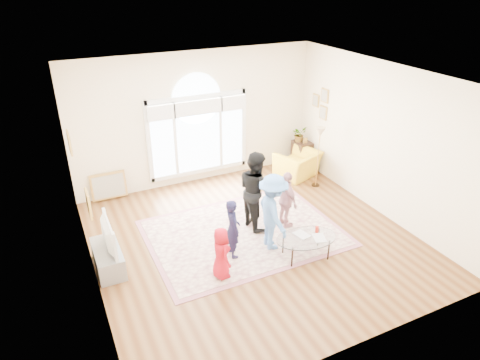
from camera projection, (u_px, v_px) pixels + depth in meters
name	position (u px, v px, depth m)	size (l,w,h in m)	color
ground	(253.00, 239.00, 8.50)	(6.00, 6.00, 0.00)	#522D12
room_shell	(200.00, 122.00, 10.09)	(6.00, 6.00, 6.00)	#F6E7C4
area_rug	(244.00, 233.00, 8.68)	(3.60, 2.60, 0.02)	beige
rug_border	(244.00, 233.00, 8.68)	(3.80, 2.80, 0.01)	#995A65
tv_console	(108.00, 259.00, 7.59)	(0.45, 1.00, 0.42)	gray
television	(105.00, 235.00, 7.37)	(0.16, 0.97, 0.56)	black
coffee_table	(306.00, 238.00, 7.81)	(1.23, 0.88, 0.54)	silver
armchair	(298.00, 164.00, 10.93)	(1.02, 0.89, 0.66)	yellow
side_cabinet	(302.00, 154.00, 11.50)	(0.40, 0.50, 0.70)	black
floor_lamp	(320.00, 137.00, 10.02)	(0.28, 0.28, 1.51)	black
plant_pedestal	(298.00, 153.00, 11.52)	(0.20, 0.20, 0.70)	white
potted_plant	(299.00, 134.00, 11.27)	(0.37, 0.32, 0.42)	#33722D
leaning_picture	(111.00, 199.00, 9.97)	(0.80, 0.05, 0.62)	tan
child_red	(221.00, 253.00, 7.25)	(0.47, 0.30, 0.96)	#B70F1F
child_navy	(233.00, 228.00, 7.76)	(0.42, 0.28, 1.15)	#171634
child_black	(256.00, 190.00, 8.58)	(0.80, 0.62, 1.64)	black
child_pink	(286.00, 200.00, 8.64)	(0.71, 0.30, 1.22)	#CD8E95
child_blue	(273.00, 212.00, 7.92)	(0.97, 0.56, 1.51)	#5182CB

